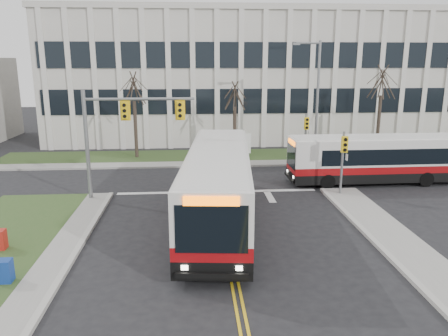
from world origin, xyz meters
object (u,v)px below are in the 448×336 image
streetlight (315,95)px  bus_main (218,188)px  bus_cross (377,160)px  newspaper_box_blue (5,272)px  directory_sign (242,144)px  newspaper_box_red (0,241)px

streetlight → bus_main: bearing=-122.3°
bus_cross → newspaper_box_blue: bus_cross is taller
streetlight → directory_sign: streetlight is taller
newspaper_box_red → bus_main: bearing=16.0°
streetlight → newspaper_box_red: 24.09m
streetlight → bus_main: (-8.25, -13.04, -3.43)m
directory_sign → bus_cross: 11.23m
bus_cross → newspaper_box_red: size_ratio=11.83×
bus_main → newspaper_box_blue: 9.81m
directory_sign → newspaper_box_blue: size_ratio=2.11×
directory_sign → bus_main: size_ratio=0.15×
bus_cross → bus_main: bearing=-60.0°
bus_cross → directory_sign: bearing=-136.4°
streetlight → newspaper_box_blue: size_ratio=9.68×
newspaper_box_blue → newspaper_box_red: bearing=114.8°
bus_main → bus_cross: (10.60, 6.34, -0.26)m
directory_sign → newspaper_box_red: bearing=-125.0°
streetlight → newspaper_box_blue: (-16.16, -18.71, -4.72)m
directory_sign → newspaper_box_blue: bearing=-118.0°
bus_main → newspaper_box_blue: bearing=-139.0°
directory_sign → newspaper_box_blue: (-10.62, -20.01, -0.70)m
bus_main → newspaper_box_red: bearing=-157.9°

